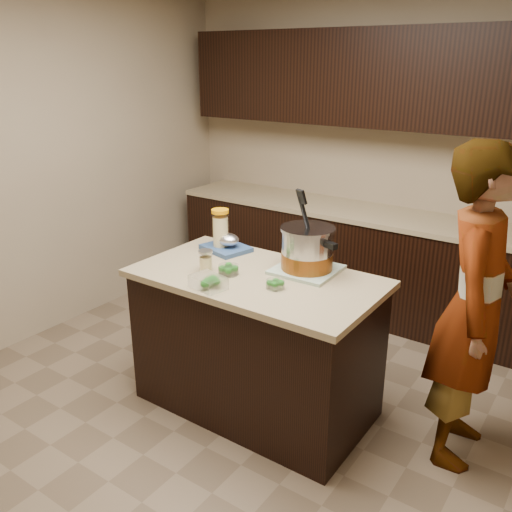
{
  "coord_description": "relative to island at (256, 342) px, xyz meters",
  "views": [
    {
      "loc": [
        1.69,
        -2.41,
        2.1
      ],
      "look_at": [
        0.0,
        0.0,
        1.02
      ],
      "focal_mm": 38.0,
      "sensor_mm": 36.0,
      "label": 1
    }
  ],
  "objects": [
    {
      "name": "broccoli_tub_right",
      "position": [
        0.2,
        -0.1,
        0.47
      ],
      "size": [
        0.12,
        0.12,
        0.05
      ],
      "rotation": [
        0.0,
        0.0,
        0.17
      ],
      "color": "silver",
      "rests_on": "island"
    },
    {
      "name": "ground_plane",
      "position": [
        0.0,
        0.0,
        -0.45
      ],
      "size": [
        4.0,
        4.0,
        0.0
      ],
      "primitive_type": "plane",
      "color": "brown",
      "rests_on": "ground"
    },
    {
      "name": "stock_pot",
      "position": [
        0.21,
        0.22,
        0.58
      ],
      "size": [
        0.45,
        0.4,
        0.46
      ],
      "rotation": [
        0.0,
        0.0,
        -0.3
      ],
      "color": "#B7B7BC",
      "rests_on": "dish_towel"
    },
    {
      "name": "blue_tray",
      "position": [
        -0.41,
        0.25,
        0.49
      ],
      "size": [
        0.34,
        0.3,
        0.11
      ],
      "rotation": [
        0.0,
        0.0,
        -0.25
      ],
      "color": "navy",
      "rests_on": "island"
    },
    {
      "name": "back_cabinets",
      "position": [
        0.0,
        1.74,
        0.49
      ],
      "size": [
        3.6,
        0.63,
        2.33
      ],
      "color": "black",
      "rests_on": "ground"
    },
    {
      "name": "broccoli_tub_left",
      "position": [
        -0.14,
        -0.08,
        0.47
      ],
      "size": [
        0.15,
        0.15,
        0.06
      ],
      "rotation": [
        0.0,
        0.0,
        0.32
      ],
      "color": "silver",
      "rests_on": "island"
    },
    {
      "name": "lemonade_pitcher",
      "position": [
        -0.45,
        0.23,
        0.58
      ],
      "size": [
        0.15,
        0.15,
        0.27
      ],
      "rotation": [
        0.0,
        0.0,
        -0.37
      ],
      "color": "#DAC785",
      "rests_on": "island"
    },
    {
      "name": "mason_jar",
      "position": [
        -0.28,
        -0.12,
        0.51
      ],
      "size": [
        0.1,
        0.1,
        0.14
      ],
      "rotation": [
        0.0,
        0.0,
        -0.13
      ],
      "color": "#DAC785",
      "rests_on": "island"
    },
    {
      "name": "person",
      "position": [
        1.16,
        0.33,
        0.42
      ],
      "size": [
        0.48,
        0.68,
        1.74
      ],
      "primitive_type": "imported",
      "rotation": [
        0.0,
        0.0,
        1.68
      ],
      "color": "gray",
      "rests_on": "ground"
    },
    {
      "name": "dish_towel",
      "position": [
        0.21,
        0.23,
        0.46
      ],
      "size": [
        0.37,
        0.37,
        0.02
      ],
      "primitive_type": "cube",
      "rotation": [
        0.0,
        0.0,
        0.03
      ],
      "color": "#5C8965",
      "rests_on": "island"
    },
    {
      "name": "island",
      "position": [
        0.0,
        0.0,
        0.0
      ],
      "size": [
        1.46,
        0.81,
        0.9
      ],
      "color": "black",
      "rests_on": "ground"
    },
    {
      "name": "broccoli_tub_rect",
      "position": [
        -0.11,
        -0.3,
        0.48
      ],
      "size": [
        0.21,
        0.17,
        0.07
      ],
      "rotation": [
        0.0,
        0.0,
        -0.19
      ],
      "color": "silver",
      "rests_on": "island"
    },
    {
      "name": "room_shell",
      "position": [
        0.0,
        0.0,
        1.26
      ],
      "size": [
        4.04,
        4.04,
        2.72
      ],
      "color": "tan",
      "rests_on": "ground"
    }
  ]
}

